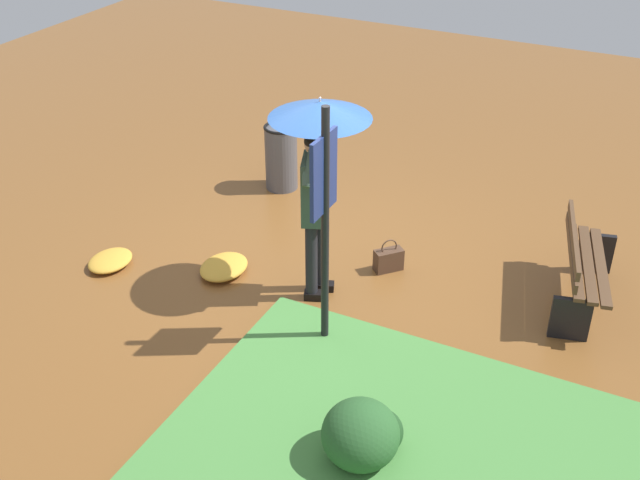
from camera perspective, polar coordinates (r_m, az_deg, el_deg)
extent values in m
plane|color=brown|center=(8.28, -0.11, -2.64)|extent=(18.00, 18.00, 0.00)
cylinder|color=black|center=(7.72, -0.62, -1.56)|extent=(0.12, 0.12, 0.86)
cylinder|color=black|center=(7.86, -0.03, -0.92)|extent=(0.12, 0.12, 0.86)
cube|color=black|center=(7.93, -0.35, -4.00)|extent=(0.18, 0.25, 0.08)
cube|color=black|center=(8.06, 0.23, -3.34)|extent=(0.18, 0.25, 0.08)
cube|color=#334738|center=(7.42, -0.34, 3.66)|extent=(0.44, 0.36, 0.64)
sphere|color=tan|center=(7.22, -0.35, 6.91)|extent=(0.20, 0.20, 0.20)
ellipsoid|color=black|center=(7.20, -0.35, 7.12)|extent=(0.20, 0.20, 0.15)
cylinder|color=#334738|center=(7.14, -0.94, 4.41)|extent=(0.18, 0.13, 0.18)
cylinder|color=#334738|center=(7.13, -0.73, 5.17)|extent=(0.24, 0.11, 0.33)
cube|color=black|center=(7.14, -0.53, 6.47)|extent=(0.07, 0.04, 0.14)
cylinder|color=#334738|center=(7.44, 0.19, 5.83)|extent=(0.11, 0.10, 0.09)
cylinder|color=#334738|center=(7.40, 0.07, 6.43)|extent=(0.10, 0.09, 0.23)
cylinder|color=#A5A5AD|center=(7.27, 0.01, 8.67)|extent=(0.02, 0.02, 0.41)
cone|color=#264C8C|center=(7.23, 0.01, 9.37)|extent=(0.96, 0.96, 0.16)
sphere|color=#A5A5AD|center=(7.19, 0.01, 10.18)|extent=(0.02, 0.02, 0.02)
cylinder|color=black|center=(6.78, 0.37, 0.55)|extent=(0.07, 0.07, 2.30)
cube|color=navy|center=(6.53, 0.27, 4.74)|extent=(0.44, 0.04, 0.70)
cube|color=red|center=(6.53, 0.12, 4.78)|extent=(0.38, 0.01, 0.64)
cube|color=#4C3323|center=(8.35, 4.95, -1.45)|extent=(0.32, 0.31, 0.24)
torus|color=#4C3323|center=(8.27, 5.00, -0.51)|extent=(0.14, 0.13, 0.18)
cube|color=black|center=(7.66, 17.58, -5.43)|extent=(0.15, 0.36, 0.44)
cube|color=black|center=(8.74, 19.20, -0.87)|extent=(0.15, 0.36, 0.44)
cube|color=#513823|center=(8.06, 19.55, -1.79)|extent=(1.38, 0.44, 0.04)
cube|color=#513823|center=(8.07, 18.72, -1.59)|extent=(1.38, 0.44, 0.04)
cube|color=#513823|center=(8.08, 17.90, -1.39)|extent=(1.38, 0.44, 0.04)
cube|color=#513823|center=(8.03, 17.66, -0.70)|extent=(1.37, 0.38, 0.10)
cube|color=#513823|center=(7.96, 17.82, 0.15)|extent=(1.37, 0.38, 0.10)
cylinder|color=#4C4C51|center=(9.87, -2.81, 5.90)|extent=(0.40, 0.40, 0.80)
torus|color=black|center=(9.70, -2.87, 8.12)|extent=(0.42, 0.42, 0.04)
ellipsoid|color=#285628|center=(6.14, 2.93, -13.82)|extent=(0.60, 0.60, 0.54)
ellipsoid|color=#1E421E|center=(6.29, 4.36, -13.60)|extent=(0.36, 0.36, 0.36)
ellipsoid|color=gold|center=(8.72, -14.87, -1.44)|extent=(0.52, 0.42, 0.12)
ellipsoid|color=gold|center=(8.37, -6.94, -1.93)|extent=(0.58, 0.47, 0.13)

